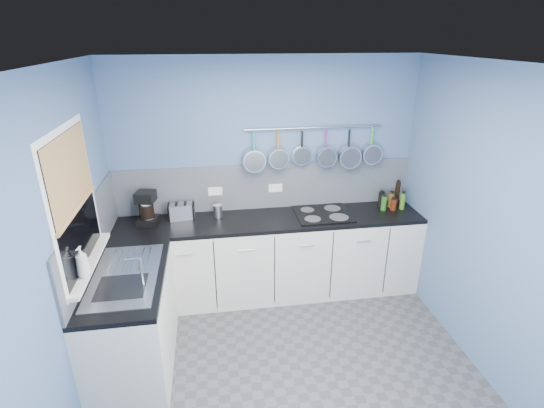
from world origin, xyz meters
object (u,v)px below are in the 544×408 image
object	(u,v)px
soap_bottle_a	(82,262)
coffee_maker	(147,208)
toaster	(181,211)
paper_towel	(147,212)
canister	(218,211)
soap_bottle_b	(84,264)
hob	(323,214)

from	to	relation	value
soap_bottle_a	coffee_maker	bearing A→B (deg)	76.21
soap_bottle_a	toaster	bearing A→B (deg)	63.66
toaster	paper_towel	bearing A→B (deg)	-174.86
soap_bottle_a	canister	distance (m)	1.60
coffee_maker	soap_bottle_b	bearing A→B (deg)	-91.52
soap_bottle_b	coffee_maker	distance (m)	1.20
soap_bottle_b	hob	distance (m)	2.38
coffee_maker	hob	bearing A→B (deg)	10.80
paper_towel	toaster	world-z (taller)	paper_towel
coffee_maker	canister	distance (m)	0.71
coffee_maker	canister	size ratio (longest dim) A/B	2.49
paper_towel	coffee_maker	distance (m)	0.04
soap_bottle_a	canister	xyz separation A→B (m)	(0.99, 1.24, -0.20)
paper_towel	hob	xyz separation A→B (m)	(1.80, -0.04, -0.12)
soap_bottle_a	paper_towel	bearing A→B (deg)	75.88
paper_towel	coffee_maker	bearing A→B (deg)	111.76
soap_bottle_b	canister	bearing A→B (deg)	50.68
paper_towel	canister	size ratio (longest dim) A/B	1.91
soap_bottle_a	paper_towel	xyz separation A→B (m)	(0.29, 1.17, -0.14)
soap_bottle_b	coffee_maker	world-z (taller)	coffee_maker
toaster	canister	size ratio (longest dim) A/B	1.86
soap_bottle_a	coffee_maker	distance (m)	1.22
soap_bottle_b	hob	world-z (taller)	soap_bottle_b
coffee_maker	canister	bearing A→B (deg)	17.00
coffee_maker	hob	distance (m)	1.82
toaster	canister	bearing A→B (deg)	-11.78
soap_bottle_a	hob	bearing A→B (deg)	28.26
coffee_maker	canister	world-z (taller)	coffee_maker
soap_bottle_a	canister	size ratio (longest dim) A/B	1.78
coffee_maker	paper_towel	bearing A→B (deg)	-55.69
paper_towel	coffee_maker	xyz separation A→B (m)	(-0.00, 0.01, 0.04)
soap_bottle_a	coffee_maker	size ratio (longest dim) A/B	0.72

